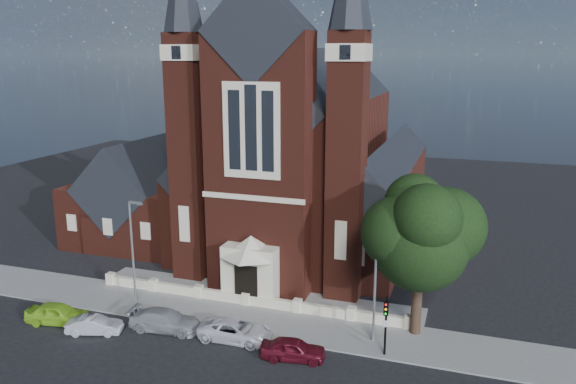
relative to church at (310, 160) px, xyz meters
name	(u,v)px	position (x,y,z in m)	size (l,w,h in m)	color
ground	(283,266)	(0.00, -7.94, -8.19)	(120.00, 120.00, 0.00)	black
pavement_strip	(236,317)	(0.00, -18.44, -8.19)	(60.00, 5.00, 0.12)	slate
forecourt_paving	(257,295)	(0.00, -14.44, -8.19)	(26.00, 3.00, 0.14)	slate
forecourt_wall	(247,305)	(0.00, -16.44, -8.19)	(24.00, 0.40, 0.90)	beige
church	(310,160)	(0.00, 0.00, 0.00)	(20.01, 34.90, 29.20)	#522016
parish_hall	(144,200)	(-16.00, -4.94, -4.17)	(12.00, 12.20, 10.24)	#522016
street_tree	(422,237)	(12.60, -17.23, -1.23)	(6.40, 6.60, 10.70)	black
street_lamp_left	(133,247)	(-7.91, -18.94, -3.59)	(1.16, 0.22, 8.09)	gray
street_lamp_right	(377,277)	(10.09, -18.94, -3.59)	(1.16, 0.22, 8.09)	gray
traffic_signal	(386,319)	(11.00, -20.52, -5.60)	(0.28, 0.42, 4.00)	black
car_lime_van	(57,313)	(-11.43, -23.34, -7.44)	(1.76, 4.37, 1.49)	#99D82B
car_silver_a	(95,325)	(-8.04, -23.76, -7.58)	(1.29, 3.69, 1.21)	#ADB0B5
car_silver_b	(165,320)	(-3.74, -21.82, -7.46)	(2.03, 5.00, 1.45)	#9DA1A5
car_white_suv	(236,331)	(1.36, -21.55, -7.50)	(2.28, 4.94, 1.37)	white
car_dark_red	(293,349)	(5.70, -22.63, -7.50)	(1.63, 4.04, 1.38)	#5D101D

